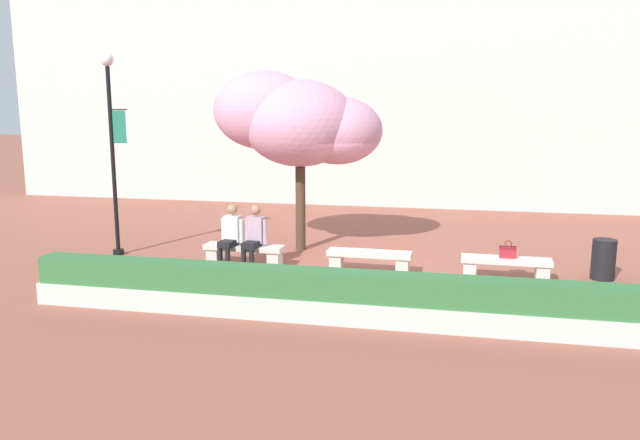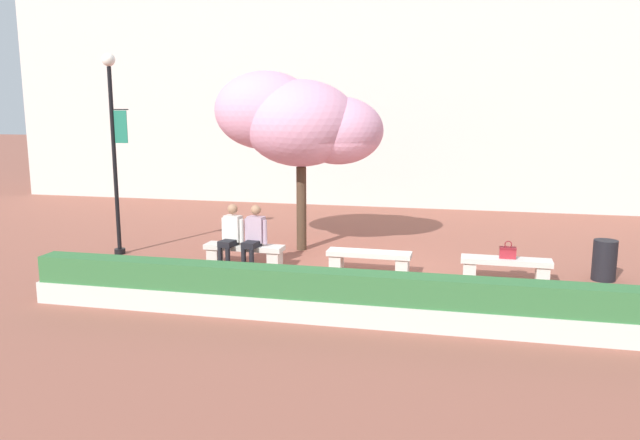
{
  "view_description": "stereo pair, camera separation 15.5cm",
  "coord_description": "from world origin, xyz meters",
  "px_view_note": "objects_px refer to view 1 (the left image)",
  "views": [
    {
      "loc": [
        1.58,
        -11.96,
        3.3
      ],
      "look_at": [
        -1.04,
        0.2,
        1.0
      ],
      "focal_mm": 35.0,
      "sensor_mm": 36.0,
      "label": 1
    },
    {
      "loc": [
        1.73,
        -11.92,
        3.3
      ],
      "look_at": [
        -1.04,
        0.2,
        1.0
      ],
      "focal_mm": 35.0,
      "sensor_mm": 36.0,
      "label": 2
    }
  ],
  "objects_px": {
    "stone_bench_near_west": "(369,258)",
    "person_seated_right": "(254,234)",
    "person_seated_left": "(231,233)",
    "trash_bin": "(603,259)",
    "stone_bench_center": "(506,266)",
    "stone_bench_west_end": "(244,252)",
    "handbag": "(508,251)",
    "cherry_tree_main": "(298,121)",
    "lamp_post_with_banner": "(112,137)"
  },
  "relations": [
    {
      "from": "stone_bench_near_west",
      "to": "person_seated_right",
      "type": "bearing_deg",
      "value": -178.72
    },
    {
      "from": "person_seated_left",
      "to": "trash_bin",
      "type": "height_order",
      "value": "person_seated_left"
    },
    {
      "from": "stone_bench_center",
      "to": "person_seated_left",
      "type": "height_order",
      "value": "person_seated_left"
    },
    {
      "from": "stone_bench_west_end",
      "to": "handbag",
      "type": "bearing_deg",
      "value": 0.05
    },
    {
      "from": "person_seated_right",
      "to": "cherry_tree_main",
      "type": "distance_m",
      "value": 2.92
    },
    {
      "from": "stone_bench_west_end",
      "to": "person_seated_left",
      "type": "bearing_deg",
      "value": -168.69
    },
    {
      "from": "handbag",
      "to": "trash_bin",
      "type": "height_order",
      "value": "handbag"
    },
    {
      "from": "person_seated_left",
      "to": "cherry_tree_main",
      "type": "bearing_deg",
      "value": 61.12
    },
    {
      "from": "handbag",
      "to": "stone_bench_west_end",
      "type": "bearing_deg",
      "value": -179.95
    },
    {
      "from": "stone_bench_center",
      "to": "lamp_post_with_banner",
      "type": "relative_size",
      "value": 0.38
    },
    {
      "from": "stone_bench_west_end",
      "to": "cherry_tree_main",
      "type": "bearing_deg",
      "value": 67.31
    },
    {
      "from": "cherry_tree_main",
      "to": "trash_bin",
      "type": "bearing_deg",
      "value": -11.09
    },
    {
      "from": "stone_bench_center",
      "to": "person_seated_right",
      "type": "xyz_separation_m",
      "value": [
        -4.98,
        -0.05,
        0.4
      ]
    },
    {
      "from": "lamp_post_with_banner",
      "to": "person_seated_left",
      "type": "bearing_deg",
      "value": -8.84
    },
    {
      "from": "stone_bench_near_west",
      "to": "handbag",
      "type": "bearing_deg",
      "value": 0.1
    },
    {
      "from": "stone_bench_near_west",
      "to": "lamp_post_with_banner",
      "type": "bearing_deg",
      "value": 176.12
    },
    {
      "from": "stone_bench_west_end",
      "to": "person_seated_right",
      "type": "height_order",
      "value": "person_seated_right"
    },
    {
      "from": "stone_bench_near_west",
      "to": "stone_bench_center",
      "type": "height_order",
      "value": "same"
    },
    {
      "from": "person_seated_left",
      "to": "lamp_post_with_banner",
      "type": "height_order",
      "value": "lamp_post_with_banner"
    },
    {
      "from": "person_seated_left",
      "to": "stone_bench_near_west",
      "type": "bearing_deg",
      "value": 1.05
    },
    {
      "from": "stone_bench_west_end",
      "to": "cherry_tree_main",
      "type": "distance_m",
      "value": 3.25
    },
    {
      "from": "person_seated_left",
      "to": "trash_bin",
      "type": "distance_m",
      "value": 7.35
    },
    {
      "from": "stone_bench_near_west",
      "to": "person_seated_right",
      "type": "relative_size",
      "value": 1.3
    },
    {
      "from": "handbag",
      "to": "lamp_post_with_banner",
      "type": "relative_size",
      "value": 0.08
    },
    {
      "from": "stone_bench_west_end",
      "to": "lamp_post_with_banner",
      "type": "distance_m",
      "value": 3.88
    },
    {
      "from": "stone_bench_west_end",
      "to": "lamp_post_with_banner",
      "type": "relative_size",
      "value": 0.38
    },
    {
      "from": "stone_bench_center",
      "to": "handbag",
      "type": "xyz_separation_m",
      "value": [
        0.02,
        0.0,
        0.28
      ]
    },
    {
      "from": "cherry_tree_main",
      "to": "lamp_post_with_banner",
      "type": "xyz_separation_m",
      "value": [
        -3.82,
        -1.37,
        -0.31
      ]
    },
    {
      "from": "cherry_tree_main",
      "to": "lamp_post_with_banner",
      "type": "distance_m",
      "value": 4.07
    },
    {
      "from": "person_seated_right",
      "to": "trash_bin",
      "type": "xyz_separation_m",
      "value": [
        6.81,
        0.57,
        -0.31
      ]
    },
    {
      "from": "person_seated_left",
      "to": "handbag",
      "type": "height_order",
      "value": "person_seated_left"
    },
    {
      "from": "handbag",
      "to": "trash_bin",
      "type": "distance_m",
      "value": 1.89
    },
    {
      "from": "stone_bench_center",
      "to": "cherry_tree_main",
      "type": "relative_size",
      "value": 0.41
    },
    {
      "from": "stone_bench_near_west",
      "to": "trash_bin",
      "type": "bearing_deg",
      "value": 6.61
    },
    {
      "from": "stone_bench_west_end",
      "to": "stone_bench_near_west",
      "type": "xyz_separation_m",
      "value": [
        2.61,
        0.0,
        0.0
      ]
    },
    {
      "from": "stone_bench_west_end",
      "to": "stone_bench_near_west",
      "type": "distance_m",
      "value": 2.61
    },
    {
      "from": "stone_bench_west_end",
      "to": "stone_bench_near_west",
      "type": "bearing_deg",
      "value": 0.0
    },
    {
      "from": "person_seated_left",
      "to": "handbag",
      "type": "xyz_separation_m",
      "value": [
        5.51,
        0.06,
        -0.12
      ]
    },
    {
      "from": "person_seated_right",
      "to": "trash_bin",
      "type": "relative_size",
      "value": 1.65
    },
    {
      "from": "trash_bin",
      "to": "lamp_post_with_banner",
      "type": "bearing_deg",
      "value": -179.28
    },
    {
      "from": "handbag",
      "to": "trash_bin",
      "type": "bearing_deg",
      "value": 15.73
    },
    {
      "from": "stone_bench_near_west",
      "to": "stone_bench_west_end",
      "type": "bearing_deg",
      "value": 180.0
    },
    {
      "from": "person_seated_left",
      "to": "stone_bench_west_end",
      "type": "bearing_deg",
      "value": 11.31
    },
    {
      "from": "person_seated_right",
      "to": "stone_bench_west_end",
      "type": "bearing_deg",
      "value": 167.62
    },
    {
      "from": "person_seated_left",
      "to": "person_seated_right",
      "type": "relative_size",
      "value": 1.0
    },
    {
      "from": "trash_bin",
      "to": "person_seated_left",
      "type": "bearing_deg",
      "value": -175.57
    },
    {
      "from": "trash_bin",
      "to": "cherry_tree_main",
      "type": "bearing_deg",
      "value": 168.91
    },
    {
      "from": "stone_bench_near_west",
      "to": "handbag",
      "type": "height_order",
      "value": "handbag"
    },
    {
      "from": "person_seated_right",
      "to": "trash_bin",
      "type": "height_order",
      "value": "person_seated_right"
    },
    {
      "from": "person_seated_left",
      "to": "handbag",
      "type": "distance_m",
      "value": 5.51
    }
  ]
}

